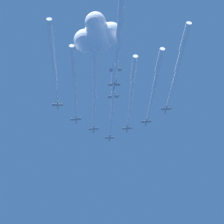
# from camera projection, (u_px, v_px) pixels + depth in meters

# --- Properties ---
(jet_lead) EXTENTS (29.40, 83.65, 3.91)m
(jet_lead) POSITION_uv_depth(u_px,v_px,m) (113.00, 95.00, 232.24)
(jet_lead) COLOR #9EA3AD
(jet_port_inner) EXTENTS (29.91, 83.35, 3.93)m
(jet_port_inner) POSITION_uv_depth(u_px,v_px,m) (95.00, 83.00, 221.47)
(jet_port_inner) COLOR #9EA3AD
(jet_starboard_inner) EXTENTS (27.07, 79.11, 3.92)m
(jet_starboard_inner) POSITION_uv_depth(u_px,v_px,m) (132.00, 85.00, 226.47)
(jet_starboard_inner) COLOR #9EA3AD
(jet_port_mid) EXTENTS (26.42, 74.53, 3.99)m
(jet_port_mid) POSITION_uv_depth(u_px,v_px,m) (74.00, 75.00, 215.32)
(jet_port_mid) COLOR #9EA3AD
(jet_starboard_mid) EXTENTS (27.88, 74.92, 3.92)m
(jet_starboard_mid) POSITION_uv_depth(u_px,v_px,m) (156.00, 78.00, 217.64)
(jet_starboard_mid) COLOR #9EA3AD
(jet_port_outer) EXTENTS (28.38, 77.65, 3.89)m
(jet_port_outer) POSITION_uv_depth(u_px,v_px,m) (53.00, 54.00, 205.62)
(jet_port_outer) COLOR #9EA3AD
(jet_starboard_outer) EXTENTS (28.66, 79.88, 3.97)m
(jet_starboard_outer) POSITION_uv_depth(u_px,v_px,m) (180.00, 58.00, 208.46)
(jet_starboard_outer) COLOR #9EA3AD
(jet_trail_port) EXTENTS (28.08, 75.75, 4.01)m
(jet_trail_port) POSITION_uv_depth(u_px,v_px,m) (118.00, 44.00, 198.01)
(jet_trail_port) COLOR #9EA3AD
(jet_trail_starboard) EXTENTS (28.62, 78.11, 3.89)m
(jet_trail_starboard) POSITION_uv_depth(u_px,v_px,m) (120.00, 25.00, 187.05)
(jet_trail_starboard) COLOR #9EA3AD
(jet_tail_end) EXTENTS (28.98, 79.02, 3.98)m
(jet_tail_end) POSITION_uv_depth(u_px,v_px,m) (122.00, 3.00, 177.84)
(jet_tail_end) COLOR #9EA3AD
(cloud_puff) EXTENTS (32.99, 27.17, 22.08)m
(cloud_puff) POSITION_uv_depth(u_px,v_px,m) (98.00, 35.00, 205.39)
(cloud_puff) COLOR white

